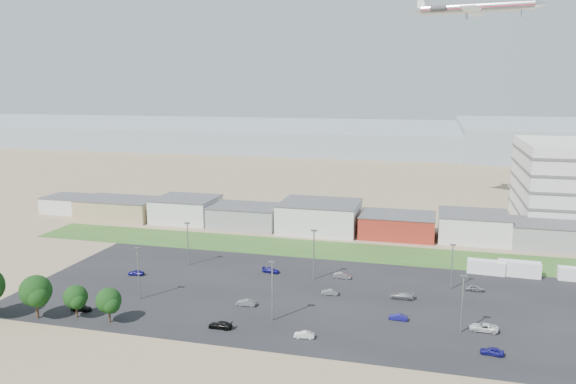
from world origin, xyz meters
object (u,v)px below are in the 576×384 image
(parked_car_4, at_px, (246,303))
(parked_car_13, at_px, (304,335))
(parked_car_2, at_px, (492,351))
(parked_car_0, at_px, (484,327))
(box_trailer_a, at_px, (486,267))
(parked_car_10, at_px, (82,308))
(parked_car_1, at_px, (398,317))
(parked_car_7, at_px, (330,292))
(parked_car_11, at_px, (342,276))
(airliner, at_px, (476,7))
(parked_car_3, at_px, (220,325))
(parked_car_8, at_px, (475,288))
(parked_car_5, at_px, (136,273))
(parked_car_6, at_px, (271,270))
(parked_car_12, at_px, (402,296))

(parked_car_4, xyz_separation_m, parked_car_13, (13.70, -10.64, -0.06))
(parked_car_2, bearing_deg, parked_car_0, -169.28)
(box_trailer_a, height_order, parked_car_4, box_trailer_a)
(parked_car_0, bearing_deg, parked_car_10, -78.28)
(parked_car_1, relative_size, parked_car_10, 0.86)
(parked_car_2, xyz_separation_m, parked_car_7, (-28.80, 18.61, -0.05))
(parked_car_0, bearing_deg, parked_car_2, 7.85)
(parked_car_10, distance_m, parked_car_11, 52.80)
(airliner, distance_m, parked_car_7, 107.88)
(parked_car_3, distance_m, parked_car_8, 52.43)
(parked_car_1, height_order, parked_car_13, parked_car_13)
(parked_car_7, distance_m, parked_car_10, 47.07)
(box_trailer_a, bearing_deg, parked_car_7, -140.69)
(box_trailer_a, height_order, parked_car_2, box_trailer_a)
(parked_car_5, height_order, parked_car_8, parked_car_8)
(parked_car_4, distance_m, parked_car_7, 17.13)
(parked_car_0, distance_m, parked_car_4, 42.43)
(parked_car_1, height_order, parked_car_3, parked_car_3)
(parked_car_7, distance_m, parked_car_8, 29.52)
(parked_car_3, bearing_deg, parked_car_6, -179.20)
(parked_car_7, distance_m, parked_car_12, 13.97)
(parked_car_7, bearing_deg, parked_car_2, 52.55)
(parked_car_0, relative_size, parked_car_7, 1.41)
(airliner, height_order, parked_car_2, airliner)
(parked_car_13, bearing_deg, parked_car_10, -96.98)
(parked_car_3, distance_m, parked_car_12, 36.33)
(parked_car_6, xyz_separation_m, parked_car_8, (43.09, -0.44, 0.04))
(parked_car_7, bearing_deg, parked_car_3, -41.57)
(parked_car_4, distance_m, parked_car_10, 30.29)
(parked_car_4, xyz_separation_m, parked_car_5, (-29.02, 10.38, -0.02))
(parked_car_0, height_order, parked_car_5, parked_car_0)
(parked_car_1, bearing_deg, parked_car_3, -65.42)
(parked_car_4, xyz_separation_m, parked_car_8, (42.16, 19.09, 0.00))
(parked_car_2, distance_m, parked_car_6, 52.42)
(parked_car_4, height_order, parked_car_7, parked_car_4)
(airliner, distance_m, parked_car_12, 103.78)
(parked_car_6, bearing_deg, parked_car_4, -169.84)
(parked_car_2, distance_m, parked_car_11, 40.16)
(parked_car_3, height_order, parked_car_7, parked_car_3)
(parked_car_7, relative_size, parked_car_13, 0.99)
(parked_car_0, relative_size, parked_car_11, 1.25)
(parked_car_4, bearing_deg, box_trailer_a, 122.41)
(parked_car_1, xyz_separation_m, parked_car_8, (13.99, 18.50, 0.07))
(parked_car_4, bearing_deg, parked_car_6, -179.36)
(parked_car_1, distance_m, parked_car_10, 57.74)
(box_trailer_a, height_order, parked_car_5, box_trailer_a)
(parked_car_11, xyz_separation_m, parked_car_12, (13.08, -8.70, 0.04))
(parked_car_3, height_order, parked_car_12, parked_car_12)
(parked_car_4, relative_size, parked_car_7, 1.12)
(parked_car_0, height_order, parked_car_7, parked_car_0)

